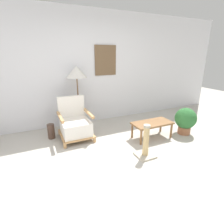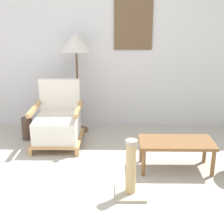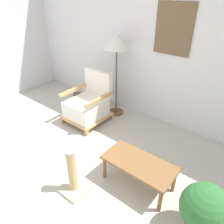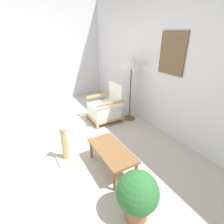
# 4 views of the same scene
# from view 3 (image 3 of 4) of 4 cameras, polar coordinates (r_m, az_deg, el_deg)

# --- Properties ---
(ground_plane) EXTENTS (14.00, 14.00, 0.00)m
(ground_plane) POSITION_cam_3_polar(r_m,az_deg,el_deg) (2.88, -16.77, -18.35)
(ground_plane) COLOR #B7B2A8
(wall_back) EXTENTS (8.00, 0.09, 2.70)m
(wall_back) POSITION_cam_3_polar(r_m,az_deg,el_deg) (3.66, 10.06, 18.18)
(wall_back) COLOR silver
(wall_back) RESTS_ON ground_plane
(armchair) EXTENTS (0.64, 0.70, 0.85)m
(armchair) POSITION_cam_3_polar(r_m,az_deg,el_deg) (3.78, -6.29, 1.85)
(armchair) COLOR tan
(armchair) RESTS_ON ground_plane
(floor_lamp) EXTENTS (0.46, 0.46, 1.46)m
(floor_lamp) POSITION_cam_3_polar(r_m,az_deg,el_deg) (3.66, 1.25, 17.32)
(floor_lamp) COLOR brown
(floor_lamp) RESTS_ON ground_plane
(coffee_table) EXTENTS (0.84, 0.41, 0.35)m
(coffee_table) POSITION_cam_3_polar(r_m,az_deg,el_deg) (2.61, 7.02, -13.63)
(coffee_table) COLOR brown
(coffee_table) RESTS_ON ground_plane
(vase) EXTENTS (0.15, 0.15, 0.32)m
(vase) POSITION_cam_3_polar(r_m,az_deg,el_deg) (4.27, -9.03, 2.96)
(vase) COLOR #473328
(vase) RESTS_ON ground_plane
(potted_plant) EXTENTS (0.46, 0.46, 0.59)m
(potted_plant) POSITION_cam_3_polar(r_m,az_deg,el_deg) (2.33, 23.00, -22.50)
(potted_plant) COLOR #935B3D
(potted_plant) RESTS_ON ground_plane
(scratching_post) EXTENTS (0.31, 0.31, 0.59)m
(scratching_post) POSITION_cam_3_polar(r_m,az_deg,el_deg) (2.63, -10.22, -16.17)
(scratching_post) COLOR #B2A893
(scratching_post) RESTS_ON ground_plane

